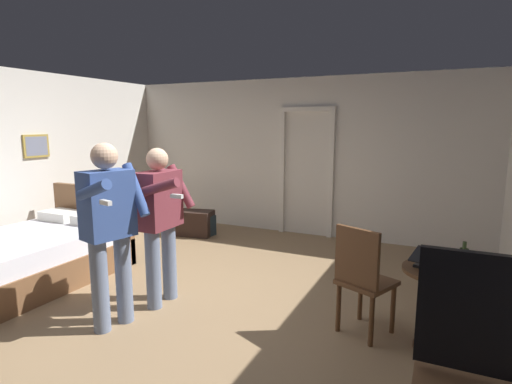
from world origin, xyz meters
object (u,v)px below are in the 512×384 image
at_px(person_blue_shirt, 109,223).
at_px(side_table, 440,296).
at_px(bed, 38,254).
at_px(suitcase_dark, 197,225).
at_px(wooden_chair, 362,276).
at_px(suitcase_small, 194,223).
at_px(bottle_on_table, 463,261).
at_px(person_striped_shirt, 160,215).
at_px(laptop, 436,264).

bearing_deg(person_blue_shirt, side_table, 16.99).
height_order(bed, suitcase_dark, bed).
bearing_deg(person_blue_shirt, wooden_chair, 21.13).
bearing_deg(bed, suitcase_small, 76.06).
bearing_deg(bottle_on_table, person_striped_shirt, -176.91).
bearing_deg(laptop, bottle_on_table, -12.06).
height_order(person_blue_shirt, suitcase_small, person_blue_shirt).
height_order(bed, wooden_chair, bed).
height_order(bottle_on_table, suitcase_small, bottle_on_table).
xyz_separation_m(bed, person_striped_shirt, (1.79, 0.09, 0.64)).
bearing_deg(laptop, bed, -176.29).
relative_size(side_table, person_striped_shirt, 0.43).
relative_size(laptop, wooden_chair, 0.42).
height_order(bottle_on_table, person_striped_shirt, person_striped_shirt).
bearing_deg(suitcase_dark, bottle_on_table, -24.95).
bearing_deg(side_table, bottle_on_table, -29.74).
relative_size(bed, bottle_on_table, 7.41).
xyz_separation_m(bed, side_table, (4.41, 0.32, 0.17)).
height_order(bottle_on_table, person_blue_shirt, person_blue_shirt).
bearing_deg(person_striped_shirt, laptop, 4.18).
height_order(suitcase_dark, suitcase_small, suitcase_small).
bearing_deg(wooden_chair, side_table, 1.98).
height_order(laptop, suitcase_small, laptop).
height_order(side_table, suitcase_small, side_table).
height_order(bed, side_table, bed).
xyz_separation_m(bed, suitcase_small, (0.61, 2.44, -0.10)).
bearing_deg(side_table, bed, -175.81).
relative_size(side_table, person_blue_shirt, 0.41).
relative_size(wooden_chair, person_blue_shirt, 0.58).
height_order(bed, bottle_on_table, bed).
xyz_separation_m(laptop, suitcase_dark, (-3.73, 2.22, -0.58)).
xyz_separation_m(wooden_chair, suitcase_small, (-3.18, 2.14, -0.34)).
height_order(laptop, person_blue_shirt, person_blue_shirt).
height_order(bed, suitcase_small, bed).
xyz_separation_m(wooden_chair, person_striped_shirt, (-2.00, -0.21, 0.40)).
distance_m(side_table, suitcase_dark, 4.37).
bearing_deg(laptop, suitcase_dark, 149.25).
relative_size(suitcase_dark, suitcase_small, 0.94).
relative_size(laptop, suitcase_dark, 0.70).
relative_size(bed, suitcase_small, 3.17).
relative_size(bottle_on_table, suitcase_dark, 0.45).
bearing_deg(suitcase_dark, bed, -99.12).
distance_m(bottle_on_table, suitcase_small, 4.56).
bearing_deg(side_table, suitcase_dark, 150.01).
relative_size(laptop, person_striped_shirt, 0.26).
bearing_deg(person_striped_shirt, wooden_chair, 5.92).
relative_size(bottle_on_table, person_blue_shirt, 0.16).
height_order(wooden_chair, suitcase_dark, wooden_chair).
xyz_separation_m(bottle_on_table, wooden_chair, (-0.76, 0.06, -0.27)).
height_order(person_striped_shirt, suitcase_dark, person_striped_shirt).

